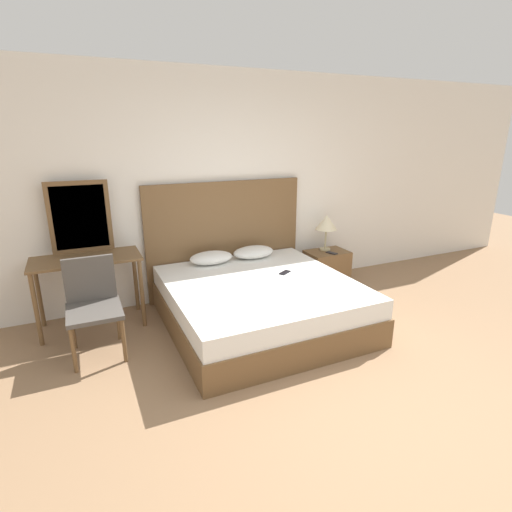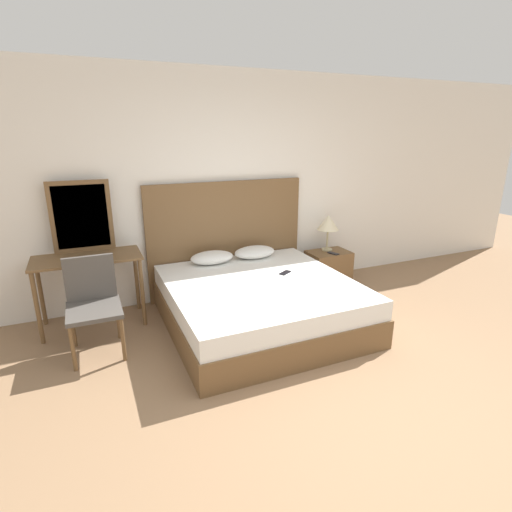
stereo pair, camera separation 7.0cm
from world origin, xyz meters
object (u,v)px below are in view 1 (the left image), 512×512
object	(u,v)px
vanity_desk	(87,269)
phone_on_bed	(285,272)
bed	(260,303)
table_lamp	(326,223)
nightstand	(326,268)
phone_on_nightstand	(332,253)
chair	(93,301)

from	to	relation	value
vanity_desk	phone_on_bed	bearing A→B (deg)	-16.44
bed	table_lamp	distance (m)	1.67
nightstand	phone_on_nightstand	xyz separation A→B (m)	(0.00, -0.10, 0.24)
phone_on_bed	chair	xyz separation A→B (m)	(-1.99, 0.04, 0.01)
bed	phone_on_bed	size ratio (longest dim) A/B	11.94
bed	nightstand	bearing A→B (deg)	28.01
table_lamp	vanity_desk	xyz separation A→B (m)	(-2.98, -0.08, -0.19)
phone_on_bed	phone_on_nightstand	world-z (taller)	phone_on_bed
phone_on_bed	bed	bearing A→B (deg)	-161.99
phone_on_bed	nightstand	xyz separation A→B (m)	(0.97, 0.59, -0.27)
vanity_desk	chair	distance (m)	0.57
phone_on_nightstand	chair	world-z (taller)	chair
chair	bed	bearing A→B (deg)	-5.47
bed	vanity_desk	world-z (taller)	vanity_desk
table_lamp	phone_on_nightstand	world-z (taller)	table_lamp
chair	table_lamp	bearing A→B (deg)	11.97
phone_on_bed	chair	bearing A→B (deg)	178.90
phone_on_bed	table_lamp	bearing A→B (deg)	34.18
bed	nightstand	world-z (taller)	bed
phone_on_nightstand	phone_on_bed	bearing A→B (deg)	-153.03
table_lamp	chair	world-z (taller)	table_lamp
bed	phone_on_bed	world-z (taller)	phone_on_bed
table_lamp	vanity_desk	size ratio (longest dim) A/B	0.45
nightstand	chair	bearing A→B (deg)	-169.42
bed	chair	distance (m)	1.66
table_lamp	bed	bearing A→B (deg)	-149.72
phone_on_nightstand	vanity_desk	distance (m)	2.98
bed	chair	bearing A→B (deg)	174.53
bed	nightstand	distance (m)	1.51
nightstand	chair	distance (m)	3.02
table_lamp	phone_on_bed	bearing A→B (deg)	-145.82
phone_on_nightstand	vanity_desk	size ratio (longest dim) A/B	0.15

